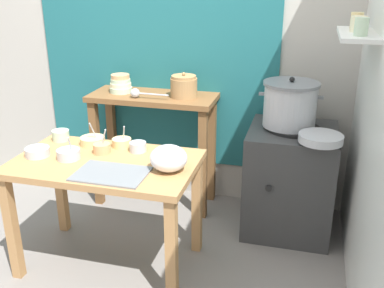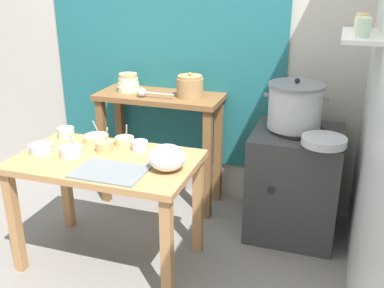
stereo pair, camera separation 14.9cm
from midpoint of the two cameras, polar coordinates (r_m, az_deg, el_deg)
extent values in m
plane|color=gray|center=(3.07, -9.14, -14.53)|extent=(9.00, 9.00, 0.00)
cube|color=#B2ADA3|center=(3.52, -1.56, 13.42)|extent=(4.40, 0.10, 2.60)
cube|color=#1E6066|center=(3.54, -5.86, 14.18)|extent=(1.90, 0.02, 2.10)
cube|color=silver|center=(2.68, 18.77, 13.05)|extent=(0.20, 0.56, 0.02)
cylinder|color=#B7D1AD|center=(2.51, 19.11, 13.90)|extent=(0.07, 0.07, 0.09)
cylinder|color=beige|center=(2.68, 18.90, 14.23)|extent=(0.09, 0.09, 0.09)
cylinder|color=#E5C684|center=(2.83, 18.76, 14.63)|extent=(0.07, 0.07, 0.09)
cube|color=#B27F4C|center=(2.75, -12.56, -2.47)|extent=(1.10, 0.66, 0.04)
cube|color=#B27F4C|center=(2.96, -23.29, -9.85)|extent=(0.06, 0.06, 0.68)
cube|color=#B27F4C|center=(2.52, -4.35, -13.77)|extent=(0.06, 0.06, 0.68)
cube|color=#B27F4C|center=(3.35, -17.59, -5.28)|extent=(0.06, 0.06, 0.68)
cube|color=#B27F4C|center=(2.97, -0.81, -7.78)|extent=(0.06, 0.06, 0.68)
cube|color=brown|center=(3.43, -6.26, 5.90)|extent=(0.96, 0.40, 0.04)
cube|color=brown|center=(3.62, -13.20, -1.26)|extent=(0.06, 0.06, 0.86)
cube|color=brown|center=(3.32, 0.09, -2.76)|extent=(0.06, 0.06, 0.86)
cube|color=brown|center=(3.86, -11.18, 0.39)|extent=(0.06, 0.06, 0.86)
cube|color=brown|center=(3.59, 1.32, -0.86)|extent=(0.06, 0.06, 0.86)
cube|color=#383838|center=(3.27, 11.01, -4.53)|extent=(0.60, 0.60, 0.76)
cylinder|color=black|center=(3.12, 11.50, 1.93)|extent=(0.36, 0.36, 0.02)
cylinder|color=black|center=(2.97, 8.32, -5.58)|extent=(0.04, 0.02, 0.04)
cylinder|color=#B7BABF|center=(3.10, 11.00, 4.78)|extent=(0.35, 0.35, 0.29)
cylinder|color=slate|center=(3.06, 11.20, 7.53)|extent=(0.38, 0.38, 0.02)
sphere|color=black|center=(3.05, 11.24, 8.04)|extent=(0.04, 0.04, 0.04)
cube|color=slate|center=(3.10, 7.48, 6.36)|extent=(0.04, 0.02, 0.02)
cube|color=slate|center=(3.07, 14.72, 5.73)|extent=(0.04, 0.02, 0.02)
cylinder|color=#A37A4C|center=(3.33, -2.34, 7.15)|extent=(0.20, 0.20, 0.14)
cylinder|color=#A37A4C|center=(3.31, -2.36, 8.51)|extent=(0.18, 0.18, 0.02)
sphere|color=#A37A4C|center=(3.30, -2.36, 8.88)|extent=(0.02, 0.02, 0.02)
cylinder|color=#B7D1AD|center=(3.53, -10.22, 6.82)|extent=(0.17, 0.17, 0.04)
cylinder|color=beige|center=(3.52, -10.26, 7.41)|extent=(0.16, 0.16, 0.03)
cylinder|color=#B7D1AD|center=(3.51, -10.30, 7.91)|extent=(0.15, 0.15, 0.03)
cylinder|color=tan|center=(3.50, -10.33, 8.42)|extent=(0.14, 0.14, 0.03)
sphere|color=#B7BABF|center=(3.35, -8.52, 6.42)|extent=(0.07, 0.07, 0.07)
cylinder|color=#B7BABF|center=(3.30, -6.17, 6.28)|extent=(0.22, 0.01, 0.01)
cube|color=slate|center=(2.55, -11.81, -3.76)|extent=(0.40, 0.28, 0.01)
ellipsoid|color=white|center=(2.52, -4.68, -1.83)|extent=(0.21, 0.21, 0.15)
cylinder|color=#B7BABF|center=(2.88, 14.63, 0.70)|extent=(0.28, 0.28, 0.05)
cylinder|color=#B7BABF|center=(2.92, -20.45, -0.95)|extent=(0.15, 0.15, 0.05)
cylinder|color=brown|center=(2.91, -20.50, -0.58)|extent=(0.13, 0.13, 0.01)
cylinder|color=#B7BABF|center=(2.81, -16.89, -1.26)|extent=(0.14, 0.14, 0.06)
cylinder|color=brown|center=(2.80, -16.94, -0.82)|extent=(0.12, 0.12, 0.01)
cylinder|color=#B7BABF|center=(2.79, -16.65, -0.34)|extent=(0.04, 0.09, 0.15)
cylinder|color=#E5C684|center=(3.00, -13.91, 0.39)|extent=(0.16, 0.16, 0.05)
cylinder|color=brown|center=(2.99, -13.94, 0.72)|extent=(0.14, 0.14, 0.01)
cylinder|color=#B7BABF|center=(2.97, -13.74, 1.34)|extent=(0.03, 0.07, 0.16)
cylinder|color=#B7BABF|center=(2.83, -8.39, -0.37)|extent=(0.11, 0.11, 0.06)
cylinder|color=maroon|center=(2.82, -8.42, 0.08)|extent=(0.09, 0.09, 0.01)
cylinder|color=#E5C684|center=(2.92, -10.37, 0.17)|extent=(0.12, 0.12, 0.05)
cylinder|color=brown|center=(2.92, -10.39, 0.54)|extent=(0.10, 0.10, 0.01)
cylinder|color=#B7BABF|center=(2.91, -10.13, 1.09)|extent=(0.05, 0.07, 0.14)
cylinder|color=#B7BABF|center=(2.72, -4.96, -1.32)|extent=(0.13, 0.13, 0.04)
cylinder|color=maroon|center=(2.71, -4.97, -1.01)|extent=(0.11, 0.11, 0.01)
cylinder|color=#B7D1AD|center=(3.12, -17.66, 1.04)|extent=(0.11, 0.11, 0.07)
cylinder|color=brown|center=(3.12, -17.72, 1.54)|extent=(0.10, 0.10, 0.01)
cylinder|color=tan|center=(2.84, -12.87, -0.56)|extent=(0.11, 0.11, 0.06)
cylinder|color=brown|center=(2.84, -12.91, -0.10)|extent=(0.09, 0.09, 0.01)
cylinder|color=#B7BABF|center=(2.83, -12.73, 0.47)|extent=(0.07, 0.05, 0.16)
camera|label=1|loc=(0.07, -91.61, -0.63)|focal=41.96mm
camera|label=2|loc=(0.07, 88.39, 0.63)|focal=41.96mm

